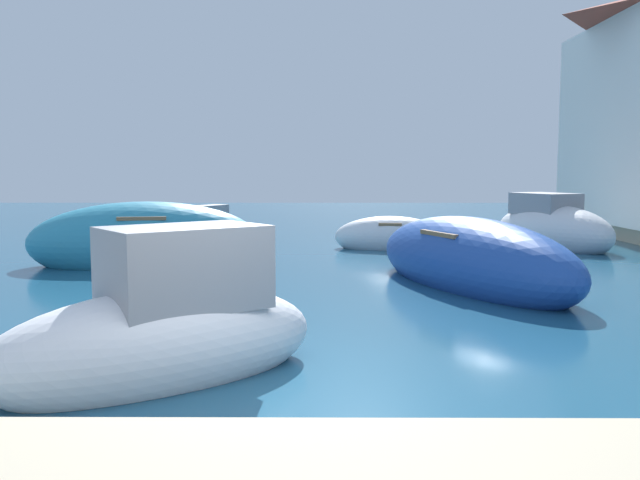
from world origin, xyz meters
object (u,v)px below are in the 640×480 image
Objects in this scene: moored_boat_5 at (391,237)px; moored_boat_1 at (470,261)px; moored_boat_3 at (146,242)px; moored_boat_10 at (165,332)px; moored_boat_2 at (552,229)px; moored_boat_8 at (213,228)px.

moored_boat_1 is at bearing 106.03° from moored_boat_5.
moored_boat_5 is (6.13, 3.33, -0.20)m from moored_boat_3.
moored_boat_10 is (-3.61, -12.22, 0.17)m from moored_boat_5.
moored_boat_1 is at bearing -53.04° from moored_boat_2.
moored_boat_1 reaches higher than moored_boat_5.
moored_boat_10 is (-4.54, -5.94, 0.03)m from moored_boat_1.
moored_boat_3 is at bearing 45.67° from moored_boat_1.
moored_boat_5 is 6.24m from moored_boat_8.
moored_boat_2 is 1.23× the size of moored_boat_10.
moored_boat_8 is at bearing -127.37° from moored_boat_2.
moored_boat_10 reaches higher than moored_boat_8.
moored_boat_2 is at bearing -51.19° from moored_boat_1.
moored_boat_10 reaches higher than moored_boat_3.
moored_boat_5 is (-4.70, -0.36, -0.19)m from moored_boat_2.
moored_boat_1 is 6.35m from moored_boat_5.
moored_boat_3 is 1.48× the size of moored_boat_10.
moored_boat_10 is (1.92, -15.12, 0.18)m from moored_boat_8.
moored_boat_5 is at bearing 19.11° from moored_boat_3.
moored_boat_3 is 6.26m from moored_boat_8.
moored_boat_8 is (-10.22, 2.53, -0.20)m from moored_boat_2.
moored_boat_2 is at bearing -167.94° from moored_boat_5.
moored_boat_3 reaches higher than moored_boat_1.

